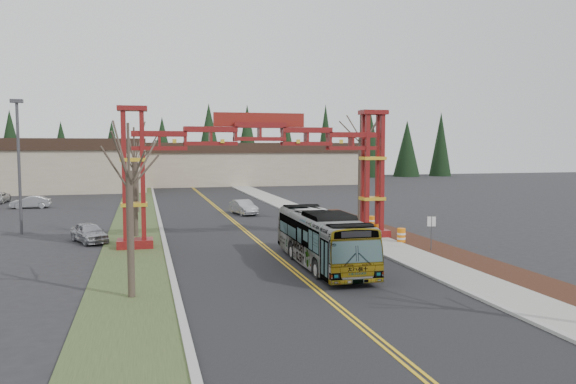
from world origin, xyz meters
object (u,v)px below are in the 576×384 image
object	(u,v)px
silver_sedan	(243,207)
barrel_south	(401,236)
bare_tree_median_far	(137,163)
street_sign	(431,227)
bare_tree_median_mid	(134,160)
parked_car_near_a	(89,233)
gateway_arch	(259,153)
retail_building_east	(244,163)
transit_bus	(322,239)
bare_tree_median_near	(129,172)
light_pole_near	(19,157)
barrel_north	(372,222)
bare_tree_right_far	(360,139)
barrel_mid	(376,230)
parked_car_far_a	(31,202)

from	to	relation	value
silver_sedan	barrel_south	xyz separation A→B (m)	(7.31, -18.41, -0.17)
bare_tree_median_far	street_sign	world-z (taller)	bare_tree_median_far
bare_tree_median_mid	street_sign	xyz separation A→B (m)	(17.48, -10.31, -3.94)
parked_car_near_a	street_sign	bearing A→B (deg)	-46.54
gateway_arch	parked_car_near_a	bearing A→B (deg)	164.16
retail_building_east	transit_bus	size ratio (longest dim) A/B	3.55
retail_building_east	bare_tree_median_near	world-z (taller)	bare_tree_median_near
light_pole_near	silver_sedan	bearing A→B (deg)	23.08
bare_tree_median_near	light_pole_near	size ratio (longest dim) A/B	0.75
silver_sedan	barrel_north	distance (m)	14.19
parked_car_near_a	bare_tree_median_near	distance (m)	16.11
bare_tree_median_mid	barrel_south	size ratio (longest dim) A/B	7.52
bare_tree_median_far	bare_tree_right_far	distance (m)	22.14
gateway_arch	transit_bus	world-z (taller)	gateway_arch
transit_bus	street_sign	xyz separation A→B (m)	(7.68, 2.22, 0.07)
parked_car_near_a	light_pole_near	size ratio (longest dim) A/B	0.40
parked_car_near_a	barrel_north	world-z (taller)	parked_car_near_a
light_pole_near	barrel_mid	size ratio (longest dim) A/B	10.32
transit_bus	parked_car_near_a	bearing A→B (deg)	140.19
gateway_arch	bare_tree_median_near	size ratio (longest dim) A/B	2.46
parked_car_far_a	street_sign	size ratio (longest dim) A/B	1.80
transit_bus	bare_tree_median_mid	xyz separation A→B (m)	(-9.80, 12.52, 4.01)
parked_car_near_a	bare_tree_median_mid	bearing A→B (deg)	3.70
street_sign	barrel_mid	world-z (taller)	street_sign
silver_sedan	bare_tree_median_far	xyz separation A→B (m)	(-9.68, 4.14, 4.14)
transit_bus	barrel_mid	bearing A→B (deg)	51.76
parked_car_far_a	barrel_south	xyz separation A→B (m)	(27.81, -29.32, -0.13)
bare_tree_median_far	barrel_north	world-z (taller)	bare_tree_median_far
bare_tree_median_near	street_sign	world-z (taller)	bare_tree_median_near
barrel_north	light_pole_near	bearing A→B (deg)	171.14
silver_sedan	bare_tree_median_near	size ratio (longest dim) A/B	0.56
bare_tree_median_far	bare_tree_right_far	xyz separation A→B (m)	(18.00, -12.71, 2.22)
silver_sedan	parked_car_far_a	world-z (taller)	silver_sedan
parked_car_far_a	bare_tree_right_far	world-z (taller)	bare_tree_right_far
transit_bus	light_pole_near	xyz separation A→B (m)	(-17.96, 16.11, 4.19)
bare_tree_right_far	light_pole_near	distance (m)	26.21
parked_car_far_a	barrel_north	xyz separation A→B (m)	(28.60, -22.55, -0.14)
retail_building_east	barrel_north	world-z (taller)	retail_building_east
silver_sedan	light_pole_near	world-z (taller)	light_pole_near
retail_building_east	bare_tree_median_near	size ratio (longest dim) A/B	5.14
bare_tree_median_near	bare_tree_right_far	bearing A→B (deg)	46.95
barrel_north	bare_tree_right_far	bearing A→B (deg)	86.02
gateway_arch	retail_building_east	distance (m)	62.80
barrel_south	barrel_mid	bearing A→B (deg)	99.10
bare_tree_median_mid	parked_car_far_a	bearing A→B (deg)	116.07
bare_tree_median_far	light_pole_near	xyz separation A→B (m)	(-8.16, -11.74, 0.85)
bare_tree_median_mid	barrel_south	bearing A→B (deg)	-23.02
parked_car_near_a	bare_tree_median_mid	xyz separation A→B (m)	(3.00, 1.53, 4.82)
bare_tree_median_far	silver_sedan	bearing A→B (deg)	-23.14
bare_tree_median_mid	barrel_south	distance (m)	19.13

